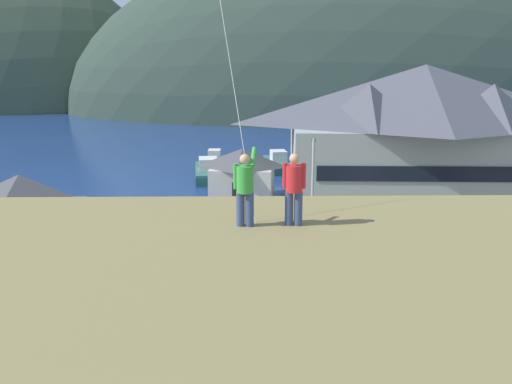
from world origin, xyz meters
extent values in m
plane|color=#66604C|center=(0.00, 0.00, 0.00)|extent=(600.00, 600.00, 0.00)
cube|color=gray|center=(0.00, 5.00, 0.05)|extent=(40.00, 20.00, 0.10)
cube|color=navy|center=(0.00, 60.00, 0.01)|extent=(360.00, 84.00, 0.03)
ellipsoid|color=#2D3D33|center=(32.16, 108.24, 0.00)|extent=(149.97, 75.54, 79.48)
cube|color=#999E99|center=(11.92, 21.84, 3.15)|extent=(20.79, 11.41, 6.29)
cube|color=black|center=(11.65, 16.60, 3.46)|extent=(17.23, 0.95, 1.10)
pyramid|color=#4C4C56|center=(11.92, 21.84, 8.63)|extent=(22.06, 12.52, 4.68)
pyramid|color=#4C4C56|center=(7.26, 20.25, 7.95)|extent=(6.01, 6.01, 3.28)
pyramid|color=#4C4C56|center=(16.38, 19.79, 7.95)|extent=(6.01, 6.01, 3.28)
cube|color=#474C56|center=(-13.60, 6.73, 1.88)|extent=(5.40, 5.20, 3.76)
pyramid|color=#47474C|center=(-13.60, 6.73, 4.66)|extent=(5.83, 5.72, 1.80)
cube|color=black|center=(-13.57, 4.13, 1.32)|extent=(1.10, 0.07, 2.63)
cube|color=beige|center=(-2.27, 22.81, 1.43)|extent=(5.40, 4.77, 2.87)
pyramid|color=#47474C|center=(-2.27, 22.81, 3.61)|extent=(5.84, 5.24, 1.48)
cube|color=black|center=(-2.52, 20.68, 1.00)|extent=(1.10, 0.19, 2.01)
cube|color=#70604C|center=(-2.06, 33.96, 0.35)|extent=(3.20, 11.84, 0.70)
cube|color=#23564C|center=(-5.67, 31.64, 0.45)|extent=(3.22, 8.02, 0.90)
cube|color=#33665B|center=(-5.67, 31.64, 0.98)|extent=(3.13, 7.78, 0.16)
cube|color=silver|center=(-5.62, 31.05, 1.61)|extent=(1.96, 2.50, 1.10)
cube|color=#23564C|center=(1.37, 35.88, 0.45)|extent=(2.93, 7.03, 0.90)
cube|color=#33665B|center=(1.37, 35.88, 0.98)|extent=(2.84, 6.82, 0.16)
cube|color=silver|center=(1.42, 35.37, 1.61)|extent=(1.75, 2.21, 1.10)
cube|color=navy|center=(-5.28, 36.56, 0.45)|extent=(1.97, 5.69, 0.90)
cube|color=navy|center=(-5.28, 36.56, 0.98)|extent=(1.91, 5.52, 0.16)
cube|color=silver|center=(-5.29, 36.14, 1.61)|extent=(1.31, 1.73, 1.10)
cube|color=#236633|center=(3.89, 5.68, 0.82)|extent=(4.34, 2.16, 0.80)
cube|color=#1E562B|center=(4.04, 5.67, 1.57)|extent=(2.23, 1.78, 0.70)
cube|color=black|center=(4.04, 5.67, 1.54)|extent=(2.28, 1.81, 0.32)
cylinder|color=black|center=(2.61, 6.71, 0.42)|extent=(0.66, 0.27, 0.64)
cylinder|color=black|center=(2.45, 4.88, 0.42)|extent=(0.66, 0.27, 0.64)
cylinder|color=black|center=(5.33, 6.48, 0.42)|extent=(0.66, 0.27, 0.64)
cylinder|color=black|center=(5.17, 4.65, 0.42)|extent=(0.66, 0.27, 0.64)
cube|color=#9EA3A8|center=(9.76, 7.10, 0.82)|extent=(4.35, 2.19, 0.80)
cube|color=gray|center=(9.91, 7.09, 1.57)|extent=(2.24, 1.79, 0.70)
cube|color=black|center=(9.91, 7.09, 1.54)|extent=(2.29, 1.83, 0.32)
cylinder|color=black|center=(8.49, 8.14, 0.42)|extent=(0.66, 0.28, 0.64)
cylinder|color=black|center=(8.31, 6.32, 0.42)|extent=(0.66, 0.28, 0.64)
cylinder|color=black|center=(11.21, 7.89, 0.42)|extent=(0.66, 0.28, 0.64)
cylinder|color=black|center=(11.03, 6.06, 0.42)|extent=(0.66, 0.28, 0.64)
cube|color=navy|center=(-3.50, 5.78, 0.82)|extent=(4.31, 2.07, 0.80)
cube|color=navy|center=(-3.65, 5.77, 1.57)|extent=(2.20, 1.73, 0.70)
cube|color=black|center=(-3.65, 5.77, 1.54)|extent=(2.24, 1.77, 0.32)
cylinder|color=black|center=(-2.08, 4.95, 0.42)|extent=(0.65, 0.26, 0.64)
cylinder|color=black|center=(-2.20, 6.78, 0.42)|extent=(0.65, 0.26, 0.64)
cylinder|color=black|center=(-4.80, 4.78, 0.42)|extent=(0.65, 0.26, 0.64)
cylinder|color=black|center=(-4.92, 6.61, 0.42)|extent=(0.65, 0.26, 0.64)
cube|color=#B28923|center=(-5.28, -0.43, 0.82)|extent=(4.34, 2.15, 0.80)
cube|color=olive|center=(-5.43, -0.44, 1.57)|extent=(2.23, 1.77, 0.70)
cube|color=black|center=(-5.43, -0.44, 1.54)|extent=(2.27, 1.81, 0.32)
cylinder|color=black|center=(-3.84, -1.23, 0.42)|extent=(0.66, 0.27, 0.64)
cylinder|color=black|center=(-4.00, 0.60, 0.42)|extent=(0.66, 0.27, 0.64)
cylinder|color=black|center=(-6.56, -1.46, 0.42)|extent=(0.66, 0.27, 0.64)
cylinder|color=black|center=(-6.72, 0.37, 0.42)|extent=(0.66, 0.27, 0.64)
cube|color=silver|center=(4.33, -0.44, 0.82)|extent=(4.31, 2.08, 0.80)
cube|color=beige|center=(4.48, -0.43, 1.57)|extent=(2.20, 1.74, 0.70)
cube|color=black|center=(4.48, -0.43, 1.54)|extent=(2.25, 1.77, 0.32)
cylinder|color=black|center=(2.90, 0.38, 0.42)|extent=(0.65, 0.26, 0.64)
cylinder|color=black|center=(3.03, -1.45, 0.42)|extent=(0.65, 0.26, 0.64)
cylinder|color=black|center=(5.63, 0.57, 0.42)|extent=(0.65, 0.26, 0.64)
cylinder|color=black|center=(5.75, -1.27, 0.42)|extent=(0.65, 0.26, 0.64)
cube|color=silver|center=(-0.24, 1.53, 0.82)|extent=(4.34, 2.15, 0.80)
cube|color=beige|center=(-0.09, 1.54, 1.57)|extent=(2.23, 1.77, 0.70)
cube|color=black|center=(-0.09, 1.54, 1.54)|extent=(2.27, 1.81, 0.32)
cylinder|color=black|center=(-1.67, 2.33, 0.42)|extent=(0.66, 0.27, 0.64)
cylinder|color=black|center=(-1.52, 0.50, 0.42)|extent=(0.66, 0.27, 0.64)
cylinder|color=black|center=(1.05, 2.56, 0.42)|extent=(0.66, 0.27, 0.64)
cylinder|color=black|center=(1.20, 0.73, 0.42)|extent=(0.66, 0.27, 0.64)
cylinder|color=#ADADB2|center=(1.97, 10.50, 3.48)|extent=(0.16, 0.16, 6.76)
cube|color=#4C4C51|center=(1.97, 10.85, 6.76)|extent=(0.24, 0.70, 0.20)
cylinder|color=#384770|center=(-2.10, -8.30, 7.75)|extent=(0.20, 0.20, 0.82)
cylinder|color=#384770|center=(-1.88, -8.32, 7.75)|extent=(0.20, 0.20, 0.82)
cylinder|color=green|center=(-1.99, -8.31, 8.48)|extent=(0.40, 0.40, 0.64)
sphere|color=tan|center=(-1.99, -8.31, 8.96)|extent=(0.24, 0.24, 0.24)
cylinder|color=green|center=(-1.79, -8.15, 8.98)|extent=(0.18, 0.56, 0.43)
cylinder|color=green|center=(-2.21, -8.28, 8.55)|extent=(0.11, 0.11, 0.60)
cylinder|color=#384770|center=(-0.94, -8.25, 7.75)|extent=(0.20, 0.20, 0.82)
cylinder|color=#384770|center=(-0.72, -8.27, 7.75)|extent=(0.20, 0.20, 0.82)
cylinder|color=red|center=(-0.83, -8.26, 8.48)|extent=(0.40, 0.40, 0.64)
sphere|color=tan|center=(-0.83, -8.26, 8.96)|extent=(0.24, 0.24, 0.24)
cylinder|color=red|center=(-1.05, -8.24, 8.55)|extent=(0.11, 0.11, 0.60)
cylinder|color=red|center=(-0.61, -8.28, 8.55)|extent=(0.11, 0.11, 0.60)
cylinder|color=silver|center=(-2.59, -6.39, 12.67)|extent=(1.73, 3.37, 10.65)
camera|label=1|loc=(-1.96, -20.84, 11.17)|focal=38.34mm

